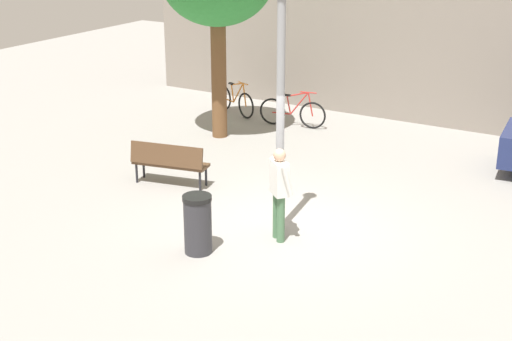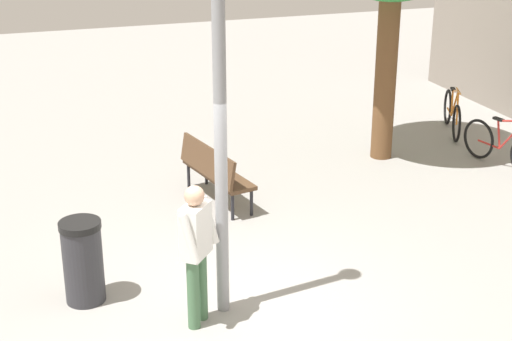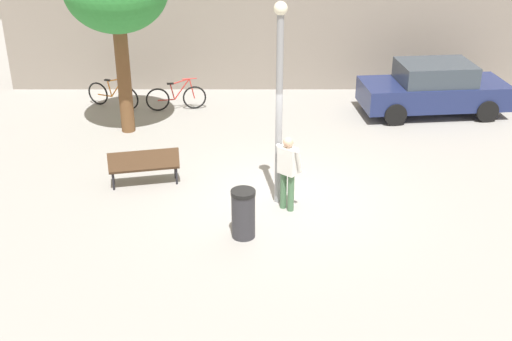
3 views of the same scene
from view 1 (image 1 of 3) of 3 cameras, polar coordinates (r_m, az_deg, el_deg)
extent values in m
plane|color=gray|center=(13.53, 2.46, -4.38)|extent=(36.00, 36.00, 0.00)
cylinder|color=gray|center=(12.71, 1.88, 3.89)|extent=(0.14, 0.14, 4.11)
cylinder|color=#47704C|center=(12.97, 1.60, -3.42)|extent=(0.14, 0.14, 0.85)
cylinder|color=#47704C|center=(12.80, 1.92, -3.76)|extent=(0.14, 0.14, 0.85)
cube|color=white|center=(12.61, 1.79, -0.57)|extent=(0.45, 0.43, 0.60)
sphere|color=tan|center=(12.47, 1.81, 1.20)|extent=(0.22, 0.22, 0.22)
cylinder|color=white|center=(12.84, 1.61, -0.04)|extent=(0.22, 0.23, 0.55)
cylinder|color=white|center=(12.40, 2.42, -0.80)|extent=(0.22, 0.23, 0.55)
cube|color=#513823|center=(15.48, -6.57, 0.53)|extent=(1.66, 0.76, 0.06)
cube|color=#513823|center=(15.24, -6.91, 1.19)|extent=(1.59, 0.45, 0.44)
cylinder|color=black|center=(16.01, -8.62, 0.18)|extent=(0.05, 0.05, 0.42)
cylinder|color=black|center=(15.42, -3.86, -0.41)|extent=(0.05, 0.05, 0.42)
cylinder|color=black|center=(15.74, -9.15, -0.19)|extent=(0.05, 0.05, 0.42)
cylinder|color=black|center=(15.15, -4.33, -0.81)|extent=(0.05, 0.05, 0.42)
cylinder|color=brown|center=(18.33, -2.87, 7.07)|extent=(0.37, 0.37, 2.95)
torus|color=black|center=(20.15, -0.78, 5.00)|extent=(0.67, 0.33, 0.71)
torus|color=black|center=(21.03, -2.49, 5.63)|extent=(0.67, 0.33, 0.71)
cylinder|color=orange|center=(20.37, -1.37, 5.99)|extent=(0.47, 0.23, 0.64)
cylinder|color=orange|center=(20.35, -1.45, 6.66)|extent=(0.55, 0.27, 0.18)
cylinder|color=orange|center=(20.62, -1.81, 5.95)|extent=(0.14, 0.09, 0.48)
cylinder|color=orange|center=(20.84, -2.11, 5.43)|extent=(0.47, 0.23, 0.04)
cylinder|color=orange|center=(20.13, -0.89, 5.83)|extent=(0.17, 0.10, 0.63)
cube|color=black|center=(20.60, -1.90, 6.69)|extent=(0.22, 0.15, 0.04)
cylinder|color=orange|center=(20.11, -1.00, 6.72)|extent=(0.42, 0.20, 0.03)
torus|color=black|center=(19.28, 4.37, 4.25)|extent=(0.71, 0.18, 0.71)
torus|color=black|center=(19.60, 1.27, 4.57)|extent=(0.71, 0.18, 0.71)
cylinder|color=red|center=(19.31, 3.35, 5.17)|extent=(0.50, 0.13, 0.64)
cylinder|color=red|center=(19.26, 3.22, 5.86)|extent=(0.58, 0.14, 0.18)
cylinder|color=red|center=(19.41, 2.54, 5.04)|extent=(0.14, 0.06, 0.48)
cylinder|color=red|center=(19.53, 1.97, 4.43)|extent=(0.50, 0.13, 0.04)
cylinder|color=red|center=(19.22, 4.21, 5.09)|extent=(0.17, 0.07, 0.63)
cube|color=black|center=(19.36, 2.41, 5.81)|extent=(0.21, 0.11, 0.04)
cylinder|color=red|center=(19.16, 4.04, 6.00)|extent=(0.44, 0.11, 0.03)
cylinder|color=#2D2D33|center=(12.44, -4.49, -4.31)|extent=(0.47, 0.47, 0.94)
cylinder|color=black|center=(12.24, -4.56, -2.12)|extent=(0.49, 0.49, 0.08)
camera|label=2|loc=(8.68, 42.14, 9.53)|focal=54.22mm
camera|label=3|loc=(6.81, -81.30, 14.21)|focal=45.80mm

